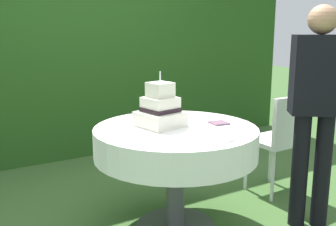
% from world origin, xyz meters
% --- Properties ---
extents(foliage_hedge, '(5.77, 0.66, 3.00)m').
position_xyz_m(foliage_hedge, '(0.00, 2.25, 1.50)').
color(foliage_hedge, '#234C19').
rests_on(foliage_hedge, ground_plane).
extents(cake_table, '(1.16, 1.16, 0.76)m').
position_xyz_m(cake_table, '(0.00, 0.00, 0.64)').
color(cake_table, '#4C4C51').
rests_on(cake_table, ground_plane).
extents(wedding_cake, '(0.33, 0.33, 0.39)m').
position_xyz_m(wedding_cake, '(-0.07, 0.09, 0.88)').
color(wedding_cake, silver).
rests_on(wedding_cake, cake_table).
extents(serving_plate_near, '(0.12, 0.12, 0.01)m').
position_xyz_m(serving_plate_near, '(0.24, 0.25, 0.77)').
color(serving_plate_near, white).
rests_on(serving_plate_near, cake_table).
extents(serving_plate_far, '(0.15, 0.15, 0.01)m').
position_xyz_m(serving_plate_far, '(0.09, -0.42, 0.77)').
color(serving_plate_far, white).
rests_on(serving_plate_far, cake_table).
extents(napkin_stack, '(0.14, 0.14, 0.01)m').
position_xyz_m(napkin_stack, '(0.33, -0.07, 0.77)').
color(napkin_stack, '#6B4C60').
rests_on(napkin_stack, cake_table).
extents(garden_chair, '(0.41, 0.41, 0.89)m').
position_xyz_m(garden_chair, '(1.09, 0.04, 0.54)').
color(garden_chair, white).
rests_on(garden_chair, ground_plane).
extents(standing_person, '(0.41, 0.38, 1.60)m').
position_xyz_m(standing_person, '(0.86, -0.48, 0.93)').
color(standing_person, black).
rests_on(standing_person, ground_plane).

